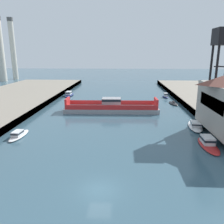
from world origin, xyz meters
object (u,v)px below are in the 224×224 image
(chain_ferry, at_px, (111,107))
(moored_boat_near_left, at_px, (165,96))
(moored_boat_mid_left, at_px, (18,135))
(crane_tower, at_px, (224,46))
(smokestack_distant_a, at_px, (0,48))
(moored_boat_far_right, at_px, (173,103))
(smokestack_distant_b, at_px, (13,47))
(moored_boat_mid_right, at_px, (208,143))
(moored_boat_far_left, at_px, (69,94))
(moored_boat_near_right, at_px, (195,125))

(chain_ferry, relative_size, moored_boat_near_left, 4.60)
(chain_ferry, distance_m, moored_boat_mid_left, 23.83)
(chain_ferry, distance_m, crane_tower, 27.38)
(moored_boat_mid_left, height_order, smokestack_distant_a, smokestack_distant_a)
(chain_ferry, distance_m, smokestack_distant_a, 86.50)
(moored_boat_far_right, bearing_deg, smokestack_distant_a, 146.15)
(smokestack_distant_b, bearing_deg, crane_tower, -45.12)
(crane_tower, distance_m, smokestack_distant_a, 107.04)
(moored_boat_mid_right, xyz_separation_m, moored_boat_far_left, (-31.55, 41.27, 0.04))
(moored_boat_far_left, bearing_deg, moored_boat_far_right, -18.90)
(moored_boat_near_left, bearing_deg, moored_boat_mid_left, -129.66)
(moored_boat_near_right, xyz_separation_m, smokestack_distant_b, (-74.69, 82.67, 16.83))
(moored_boat_near_left, xyz_separation_m, moored_boat_far_left, (-32.12, 0.86, 0.05))
(moored_boat_near_left, bearing_deg, chain_ferry, -130.35)
(moored_boat_far_right, distance_m, smokestack_distant_a, 93.79)
(smokestack_distant_b, bearing_deg, moored_boat_near_right, -47.90)
(moored_boat_near_left, distance_m, smokestack_distant_b, 91.94)
(smokestack_distant_b, bearing_deg, smokestack_distant_a, -99.62)
(crane_tower, bearing_deg, chain_ferry, 157.32)
(smokestack_distant_a, bearing_deg, smokestack_distant_b, 80.38)
(moored_boat_mid_right, bearing_deg, smokestack_distant_a, 132.85)
(chain_ferry, height_order, moored_boat_far_right, chain_ferry)
(moored_boat_near_left, relative_size, smokestack_distant_b, 0.15)
(crane_tower, bearing_deg, moored_boat_near_right, -149.36)
(smokestack_distant_a, bearing_deg, moored_boat_far_right, -33.85)
(moored_boat_near_left, bearing_deg, moored_boat_far_left, 178.47)
(moored_boat_mid_right, bearing_deg, crane_tower, 64.72)
(moored_boat_near_right, relative_size, moored_boat_far_right, 1.39)
(moored_boat_near_right, distance_m, moored_boat_mid_left, 32.48)
(moored_boat_mid_left, bearing_deg, moored_boat_near_left, 50.34)
(moored_boat_mid_right, bearing_deg, moored_boat_near_left, 89.20)
(crane_tower, bearing_deg, smokestack_distant_b, 134.88)
(chain_ferry, bearing_deg, smokestack_distant_b, 129.26)
(chain_ferry, relative_size, crane_tower, 1.34)
(moored_boat_near_right, xyz_separation_m, moored_boat_far_right, (0.25, 21.15, -0.26))
(moored_boat_mid_left, bearing_deg, smokestack_distant_a, 119.39)
(moored_boat_mid_left, bearing_deg, smokestack_distant_b, 115.65)
(moored_boat_far_left, bearing_deg, moored_boat_near_left, -1.53)
(moored_boat_mid_right, distance_m, moored_boat_far_left, 51.95)
(moored_boat_far_right, bearing_deg, crane_tower, -76.03)
(crane_tower, height_order, smokestack_distant_b, smokestack_distant_b)
(crane_tower, xyz_separation_m, smokestack_distant_b, (-79.49, 79.83, 2.13))
(crane_tower, bearing_deg, moored_boat_near_left, 99.94)
(moored_boat_mid_left, bearing_deg, chain_ferry, 51.09)
(moored_boat_near_left, xyz_separation_m, smokestack_distant_b, (-74.48, 51.23, 16.76))
(moored_boat_mid_left, height_order, moored_boat_far_right, moored_boat_mid_left)
(moored_boat_far_left, height_order, smokestack_distant_a, smokestack_distant_a)
(moored_boat_near_right, distance_m, moored_boat_mid_right, 9.01)
(moored_boat_near_right, xyz_separation_m, moored_boat_mid_right, (-0.78, -8.97, 0.08))
(moored_boat_far_right, xyz_separation_m, crane_tower, (4.55, -18.31, 14.96))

